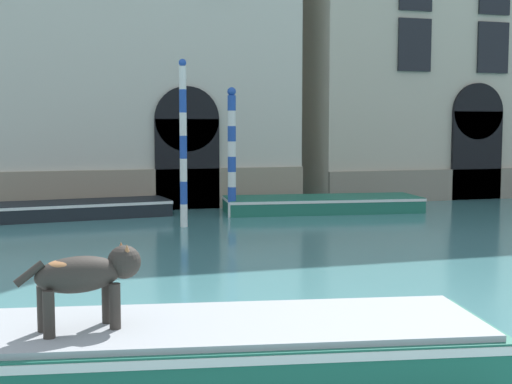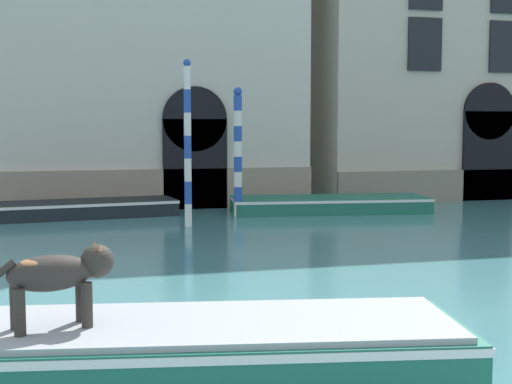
% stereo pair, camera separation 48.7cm
% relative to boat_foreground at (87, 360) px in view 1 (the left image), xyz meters
% --- Properties ---
extents(palazzo_right, '(15.15, 6.13, 13.89)m').
position_rel_boat_foreground_xyz_m(palazzo_right, '(16.15, 17.86, 6.56)').
color(palazzo_right, '#BCB29E').
rests_on(palazzo_right, ground_plane).
extents(boat_foreground, '(8.07, 3.01, 0.70)m').
position_rel_boat_foreground_xyz_m(boat_foreground, '(0.00, 0.00, 0.00)').
color(boat_foreground, '#1E6651').
rests_on(boat_foreground, ground_plane).
extents(dog_on_deck, '(1.17, 0.50, 0.79)m').
position_rel_boat_foreground_xyz_m(dog_on_deck, '(0.01, -0.10, 0.84)').
color(dog_on_deck, '#332D28').
rests_on(dog_on_deck, boat_foreground).
extents(boat_moored_near_palazzo, '(5.13, 2.09, 0.46)m').
position_rel_boat_foreground_xyz_m(boat_moored_near_palazzo, '(0.56, 13.69, -0.13)').
color(boat_moored_near_palazzo, black).
rests_on(boat_moored_near_palazzo, ground_plane).
extents(boat_moored_far, '(6.01, 2.52, 0.46)m').
position_rel_boat_foreground_xyz_m(boat_moored_far, '(7.61, 12.99, -0.13)').
color(boat_moored_far, '#1E6651').
rests_on(boat_moored_far, ground_plane).
extents(mooring_pole_0, '(0.19, 0.19, 4.25)m').
position_rel_boat_foreground_xyz_m(mooring_pole_0, '(3.03, 11.06, 1.77)').
color(mooring_pole_0, white).
rests_on(mooring_pole_0, ground_plane).
extents(mooring_pole_1, '(0.24, 0.24, 3.65)m').
position_rel_boat_foreground_xyz_m(mooring_pole_1, '(4.70, 12.57, 1.47)').
color(mooring_pole_1, white).
rests_on(mooring_pole_1, ground_plane).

